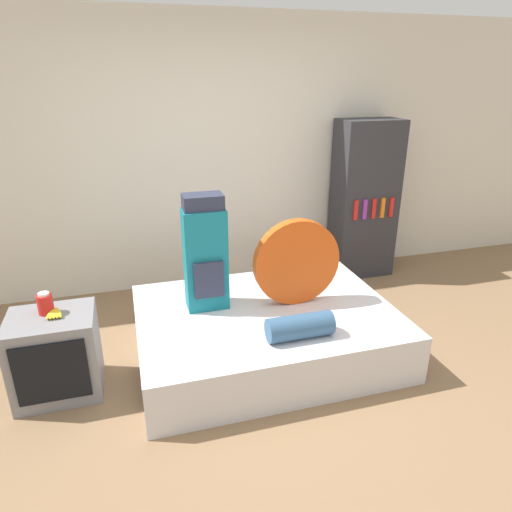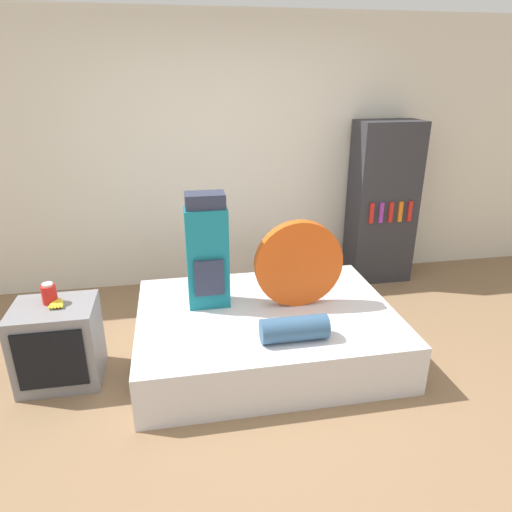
# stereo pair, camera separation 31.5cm
# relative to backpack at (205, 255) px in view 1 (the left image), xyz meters

# --- Properties ---
(ground_plane) EXTENTS (16.00, 16.00, 0.00)m
(ground_plane) POSITION_rel_backpack_xyz_m (0.33, -0.82, -0.80)
(ground_plane) COLOR #846647
(wall_back) EXTENTS (8.00, 0.05, 2.60)m
(wall_back) POSITION_rel_backpack_xyz_m (0.33, 1.30, 0.50)
(wall_back) COLOR silver
(wall_back) RESTS_ON ground_plane
(bed) EXTENTS (1.93, 1.43, 0.37)m
(bed) POSITION_rel_backpack_xyz_m (0.42, -0.18, -0.62)
(bed) COLOR silver
(bed) RESTS_ON ground_plane
(backpack) EXTENTS (0.31, 0.23, 0.88)m
(backpack) POSITION_rel_backpack_xyz_m (0.00, 0.00, 0.00)
(backpack) COLOR #14707F
(backpack) RESTS_ON bed
(tent_bag) EXTENTS (0.68, 0.08, 0.68)m
(tent_bag) POSITION_rel_backpack_xyz_m (0.68, -0.13, -0.09)
(tent_bag) COLOR #D14C14
(tent_bag) RESTS_ON bed
(sleeping_roll) EXTENTS (0.46, 0.17, 0.17)m
(sleeping_roll) POSITION_rel_backpack_xyz_m (0.52, -0.63, -0.34)
(sleeping_roll) COLOR #33567A
(sleeping_roll) RESTS_ON bed
(television) EXTENTS (0.55, 0.46, 0.58)m
(television) POSITION_rel_backpack_xyz_m (-1.09, -0.25, -0.51)
(television) COLOR gray
(television) RESTS_ON ground_plane
(canister) EXTENTS (0.10, 0.10, 0.15)m
(canister) POSITION_rel_backpack_xyz_m (-1.10, -0.19, -0.15)
(canister) COLOR red
(canister) RESTS_ON television
(banana_bunch) EXTENTS (0.12, 0.16, 0.03)m
(banana_bunch) POSITION_rel_backpack_xyz_m (-1.05, -0.24, -0.20)
(banana_bunch) COLOR yellow
(banana_bunch) RESTS_ON television
(bookshelf) EXTENTS (0.63, 0.41, 1.64)m
(bookshelf) POSITION_rel_backpack_xyz_m (1.88, 1.03, 0.02)
(bookshelf) COLOR #2D2D33
(bookshelf) RESTS_ON ground_plane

